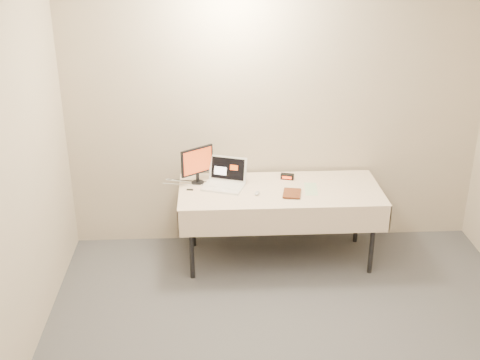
{
  "coord_description": "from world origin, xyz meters",
  "views": [
    {
      "loc": [
        -0.63,
        -2.96,
        3.02
      ],
      "look_at": [
        -0.37,
        1.99,
        0.86
      ],
      "focal_mm": 45.0,
      "sensor_mm": 36.0,
      "label": 1
    }
  ],
  "objects_px": {
    "table": "(280,195)",
    "laptop": "(225,179)",
    "monitor": "(197,163)",
    "book": "(284,183)"
  },
  "relations": [
    {
      "from": "laptop",
      "to": "book",
      "type": "height_order",
      "value": "laptop"
    },
    {
      "from": "table",
      "to": "laptop",
      "type": "relative_size",
      "value": 4.2
    },
    {
      "from": "table",
      "to": "laptop",
      "type": "height_order",
      "value": "laptop"
    },
    {
      "from": "table",
      "to": "monitor",
      "type": "bearing_deg",
      "value": 166.86
    },
    {
      "from": "monitor",
      "to": "book",
      "type": "distance_m",
      "value": 0.83
    },
    {
      "from": "laptop",
      "to": "table",
      "type": "bearing_deg",
      "value": 7.24
    },
    {
      "from": "table",
      "to": "monitor",
      "type": "distance_m",
      "value": 0.82
    },
    {
      "from": "monitor",
      "to": "laptop",
      "type": "bearing_deg",
      "value": -50.33
    },
    {
      "from": "laptop",
      "to": "monitor",
      "type": "xyz_separation_m",
      "value": [
        -0.26,
        0.07,
        0.15
      ]
    },
    {
      "from": "table",
      "to": "laptop",
      "type": "xyz_separation_m",
      "value": [
        -0.5,
        0.11,
        0.12
      ]
    }
  ]
}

